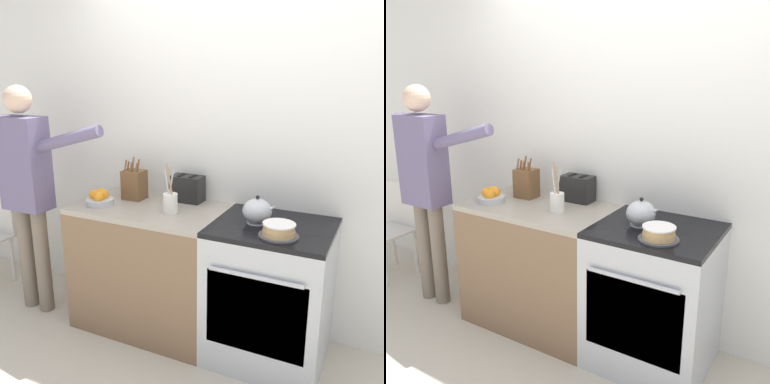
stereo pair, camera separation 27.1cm
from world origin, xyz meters
TOP-DOWN VIEW (x-y plane):
  - ground_plane at (0.00, 0.00)m, footprint 16.00×16.00m
  - wall_back at (0.00, 0.66)m, footprint 8.00×0.04m
  - counter_cabinet at (-0.61, 0.32)m, footprint 1.02×0.64m
  - stove_range at (0.25, 0.32)m, footprint 0.71×0.67m
  - layer_cake at (0.33, 0.15)m, footprint 0.22×0.22m
  - tea_kettle at (0.15, 0.31)m, footprint 0.22×0.18m
  - knife_block at (-0.80, 0.42)m, footprint 0.15×0.13m
  - utensil_crock at (-0.41, 0.26)m, footprint 0.09×0.09m
  - fruit_bowl at (-0.94, 0.21)m, footprint 0.19×0.19m
  - toaster at (-0.43, 0.54)m, footprint 0.24×0.13m
  - person_baker at (-1.51, 0.11)m, footprint 0.94×0.20m
  - dining_chair at (-2.21, 0.27)m, footprint 0.40×0.40m

SIDE VIEW (x-z plane):
  - ground_plane at x=0.00m, z-range 0.00..0.00m
  - counter_cabinet at x=-0.61m, z-range 0.00..0.89m
  - stove_range at x=0.25m, z-range 0.00..0.90m
  - dining_chair at x=-2.21m, z-range 0.06..0.88m
  - layer_cake at x=0.33m, z-range 0.89..0.97m
  - fruit_bowl at x=-0.94m, z-range 0.89..0.99m
  - utensil_crock at x=-0.41m, z-range 0.80..1.14m
  - tea_kettle at x=0.15m, z-range 0.88..1.06m
  - toaster at x=-0.43m, z-range 0.89..1.08m
  - knife_block at x=-0.80m, z-range 0.85..1.16m
  - person_baker at x=-1.51m, z-range 0.17..1.86m
  - wall_back at x=0.00m, z-range 0.00..2.60m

